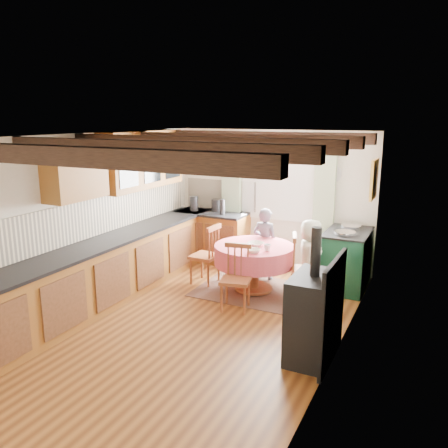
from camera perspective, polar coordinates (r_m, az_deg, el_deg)
The scene contains 41 objects.
floor at distance 6.15m, azimuth -3.34°, elevation -12.06°, with size 3.60×5.50×0.00m, color #955722.
ceiling at distance 5.56m, azimuth -3.68°, elevation 10.90°, with size 3.60×5.50×0.00m, color white.
wall_back at distance 8.19m, azimuth 6.00°, elevation 3.16°, with size 3.60×0.00×2.40m, color silver.
wall_front at distance 3.73m, azimuth -25.10°, elevation -10.59°, with size 3.60×0.00×2.40m, color silver.
wall_left at distance 6.78m, azimuth -16.87°, elevation 0.55°, with size 0.00×5.50×2.40m, color silver.
wall_right at distance 5.13m, azimuth 14.35°, elevation -3.33°, with size 0.00×5.50×2.40m, color silver.
beam_a at distance 3.95m, azimuth -18.25°, elevation 7.99°, with size 3.60×0.16×0.16m, color #392417.
beam_b at distance 4.72m, azimuth -9.74°, elevation 9.22°, with size 3.60×0.16×0.16m, color #392417.
beam_c at distance 5.56m, azimuth -3.67°, elevation 9.97°, with size 3.60×0.16×0.16m, color #392417.
beam_d at distance 6.45m, azimuth 0.79°, elevation 10.45°, with size 3.60×0.16×0.16m, color #392417.
beam_e at distance 7.37m, azimuth 4.16°, elevation 10.77°, with size 3.60×0.16×0.16m, color #392417.
splash_left at distance 6.99m, azimuth -15.09°, elevation 1.02°, with size 0.02×4.50×0.55m, color beige.
splash_back at distance 8.56m, azimuth -0.36°, elevation 3.68°, with size 1.40×0.02×0.55m, color beige.
base_cabinet_left at distance 6.79m, azimuth -14.56°, elevation -5.96°, with size 0.60×5.30×0.88m, color brown.
base_cabinet_back at distance 8.50m, azimuth -1.49°, elevation -1.65°, with size 1.30×0.60×0.88m, color brown.
worktop_left at distance 6.65m, azimuth -14.66°, elevation -2.24°, with size 0.64×5.30×0.04m, color black.
worktop_back at distance 8.37m, azimuth -1.57°, elevation 1.37°, with size 1.30×0.64×0.04m, color black.
wall_cabinet_glass at distance 7.48m, azimuth -10.03°, elevation 7.88°, with size 0.34×1.80×0.90m, color brown.
wall_cabinet_solid at distance 6.34m, azimuth -17.99°, elevation 6.04°, with size 0.34×0.90×0.70m, color brown.
window_frame at distance 8.08m, azimuth 6.70°, elevation 5.88°, with size 1.34×0.03×1.54m, color white.
window_pane at distance 8.08m, azimuth 6.71°, elevation 5.89°, with size 1.20×0.01×1.40m, color white.
curtain_left at distance 8.40m, azimuth 0.93°, elevation 2.79°, with size 0.35×0.10×2.10m, color #AECA97.
curtain_right at distance 7.84m, azimuth 12.26°, elevation 1.74°, with size 0.35×0.10×2.10m, color #AECA97.
curtain_rod at distance 7.95m, azimuth 6.61°, elevation 10.11°, with size 0.03×0.03×2.00m, color black.
wall_picture at distance 7.26m, azimuth 18.13°, elevation 5.27°, with size 0.04×0.50×0.60m, color gold.
wall_plate at distance 7.79m, azimuth 13.32°, elevation 6.09°, with size 0.30×0.30×0.02m, color silver.
rug at distance 7.16m, azimuth 3.70°, elevation -8.22°, with size 1.69×1.31×0.01m, color brown.
dining_table at distance 7.04m, azimuth 3.74°, elevation -5.51°, with size 1.21×1.21×0.73m, color #C24256, non-canonical shape.
chair_near at distance 6.34m, azimuth 1.43°, elevation -6.72°, with size 0.39×0.41×0.92m, color #994D23, non-canonical shape.
chair_left at distance 7.33m, azimuth -2.40°, elevation -3.73°, with size 0.42×0.44×0.97m, color #994D23, non-canonical shape.
chair_right at distance 6.73m, azimuth 10.09°, elevation -5.42°, with size 0.42×0.44×0.99m, color #994D23, non-canonical shape.
aga_range at distance 7.40m, azimuth 14.94°, elevation -4.21°, with size 0.65×1.00×0.92m, color #103C26, non-canonical shape.
cast_iron_stove at distance 5.11m, azimuth 11.08°, elevation -8.59°, with size 0.45×0.75×1.50m, color black, non-canonical shape.
child_far at distance 7.51m, azimuth 5.10°, elevation -2.47°, with size 0.43×0.29×1.19m, color slate.
child_right at distance 6.88m, azimuth 10.63°, elevation -4.23°, with size 0.57×0.37×1.17m, color beige.
bowl_a at distance 6.89m, azimuth 3.95°, elevation -2.52°, with size 0.23×0.23×0.06m, color silver.
bowl_b at distance 6.54m, azimuth 3.67°, elevation -3.36°, with size 0.19×0.19×0.06m, color silver.
cup at distance 6.65m, azimuth 5.39°, elevation -2.93°, with size 0.11×0.11×0.10m, color silver.
canister_tall at distance 8.50m, azimuth -3.75°, elevation 2.57°, with size 0.15×0.15×0.26m, color #262628.
canister_wide at distance 8.41m, azimuth -0.89°, elevation 2.33°, with size 0.20×0.20×0.22m, color #262628.
canister_slim at distance 8.14m, azimuth -0.22°, elevation 2.14°, with size 0.10×0.10×0.27m, color #262628.
Camera 1 is at (2.74, -4.83, 2.63)m, focal length 36.83 mm.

